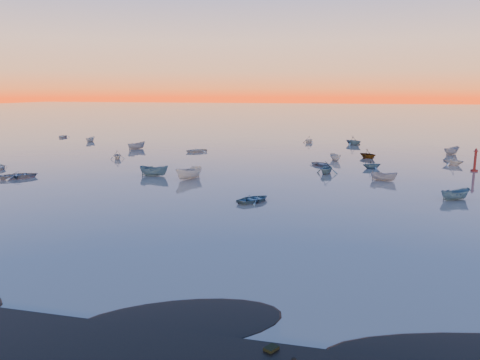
% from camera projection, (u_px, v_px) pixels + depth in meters
% --- Properties ---
extents(ground, '(600.00, 600.00, 0.00)m').
position_uv_depth(ground, '(320.00, 136.00, 121.19)').
color(ground, '#655C54').
rests_on(ground, ground).
extents(mud_lobes, '(140.00, 6.00, 0.07)m').
position_uv_depth(mud_lobes, '(179.00, 311.00, 24.88)').
color(mud_lobes, black).
rests_on(mud_lobes, ground).
extents(moored_fleet, '(124.00, 58.00, 1.20)m').
position_uv_depth(moored_fleet, '(299.00, 162.00, 76.37)').
color(moored_fleet, beige).
rests_on(moored_fleet, ground).
extents(boat_near_center, '(1.87, 4.21, 1.44)m').
position_uv_depth(boat_near_center, '(154.00, 176.00, 64.26)').
color(boat_near_center, '#3D6075').
rests_on(boat_near_center, ground).
extents(channel_marker, '(0.99, 0.99, 3.52)m').
position_uv_depth(channel_marker, '(475.00, 162.00, 67.62)').
color(channel_marker, '#4A100F').
rests_on(channel_marker, ground).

